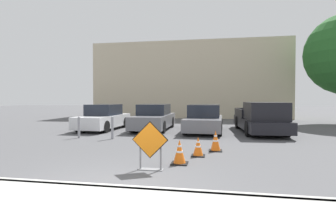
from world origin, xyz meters
The scene contains 13 objects.
ground_plane centered at (0.00, 10.00, 0.00)m, with size 96.00×96.00×0.00m, color #4C4C4F.
curb_lip centered at (0.00, 0.00, 0.07)m, with size 29.95×0.20×0.14m.
road_closed_sign centered at (0.46, 1.65, 0.64)m, with size 0.92×0.20×1.22m.
traffic_cone_nearest centered at (1.09, 2.42, 0.32)m, with size 0.45×0.45×0.67m.
traffic_cone_second centered at (1.53, 3.47, 0.29)m, with size 0.42×0.42×0.60m.
traffic_cone_third centered at (2.06, 4.37, 0.34)m, with size 0.44×0.44×0.70m.
parked_car_nearest centered at (-4.28, 9.51, 0.66)m, with size 1.91×4.23×1.45m.
parked_car_second centered at (-1.40, 9.92, 0.67)m, with size 1.84×4.51×1.46m.
parked_car_third centered at (1.48, 9.41, 0.66)m, with size 1.99×4.29×1.46m.
pickup_truck centered at (4.38, 9.48, 0.72)m, with size 2.23×5.62×1.60m.
bollard_nearest centered at (-2.41, 6.25, 0.53)m, with size 0.12×0.12×1.01m.
bollard_second centered at (-4.00, 6.25, 0.52)m, with size 0.12×0.12×0.98m.
building_facade_backdrop centered at (-0.39, 21.19, 3.51)m, with size 18.02×5.00×7.01m.
Camera 1 is at (2.03, -4.63, 1.78)m, focal length 28.00 mm.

